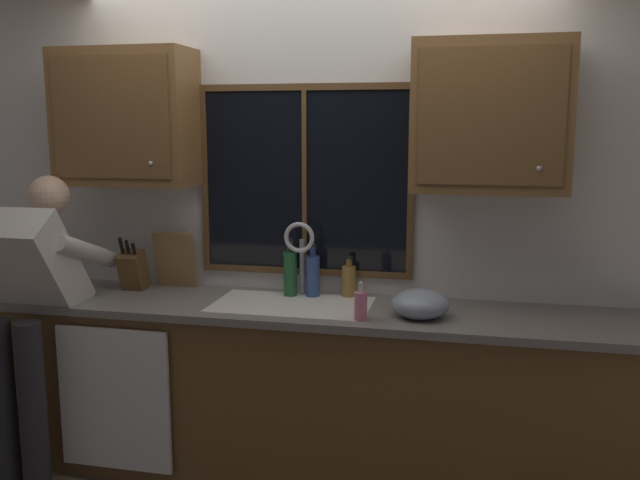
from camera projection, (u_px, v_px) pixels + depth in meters
back_wall at (315, 226)px, 3.75m from camera, size 5.93×0.12×2.55m
window_glass at (305, 181)px, 3.65m from camera, size 1.10×0.02×0.95m
window_frame_top at (304, 87)px, 3.55m from camera, size 1.17×0.02×0.04m
window_frame_bottom at (305, 271)px, 3.72m from camera, size 1.17×0.02×0.04m
window_frame_left at (205, 179)px, 3.76m from camera, size 0.03×0.02×0.95m
window_frame_right at (411, 183)px, 3.51m from camera, size 0.03×0.02×0.95m
window_mullion_center at (304, 181)px, 3.64m from camera, size 0.02×0.02×0.95m
lower_cabinet_run at (301, 394)px, 3.55m from camera, size 3.53×0.58×0.88m
countertop at (299, 309)px, 3.45m from camera, size 3.59×0.62×0.04m
dishwasher_front at (114, 399)px, 3.43m from camera, size 0.60×0.02×0.74m
upper_cabinet_left at (126, 118)px, 3.64m from camera, size 0.73×0.36×0.72m
upper_cabinet_right at (490, 117)px, 3.23m from camera, size 0.73×0.36×0.72m
sink at (292, 323)px, 3.48m from camera, size 0.80×0.46×0.21m
faucet at (302, 249)px, 3.60m from camera, size 0.18×0.09×0.40m
person_standing at (29, 298)px, 3.43m from camera, size 0.53×0.69×1.56m
knife_block at (133, 270)px, 3.76m from camera, size 0.12×0.18×0.32m
cutting_board at (175, 260)px, 3.81m from camera, size 0.24×0.09×0.32m
mixing_bowl at (420, 304)px, 3.24m from camera, size 0.28×0.28×0.14m
soap_dispenser at (361, 305)px, 3.18m from camera, size 0.06×0.07×0.19m
bottle_green_glass at (313, 275)px, 3.61m from camera, size 0.07×0.07×0.28m
bottle_tall_clear at (349, 280)px, 3.62m from camera, size 0.07×0.07×0.22m
bottle_amber_small at (290, 272)px, 3.62m from camera, size 0.07×0.07×0.31m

